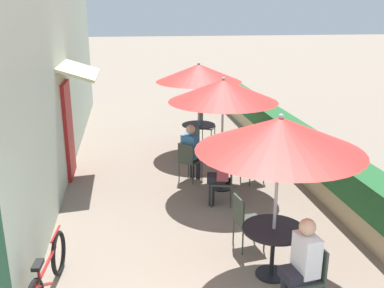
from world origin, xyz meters
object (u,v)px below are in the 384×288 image
patio_umbrella_near (280,134)px  seated_patron_mid_right (220,170)px  patio_table_mid (222,163)px  patio_umbrella_mid (223,91)px  patio_table_near (273,240)px  cafe_chair_mid_right (225,179)px  cafe_chair_mid_left (189,159)px  seated_patron_mid_left (191,150)px  cafe_chair_far_right (192,141)px  patio_table_far (198,131)px  cafe_chair_mid_back (251,158)px  seated_patron_near_right (302,262)px  cafe_chair_far_left (204,125)px  bicycle_leaning (48,276)px  patio_umbrella_far (199,73)px  coffee_cup_far (200,123)px  cafe_chair_near_left (245,218)px  cafe_chair_near_right (309,273)px

patio_umbrella_near → seated_patron_mid_right: 2.75m
patio_table_mid → patio_umbrella_mid: 1.51m
patio_table_near → patio_umbrella_near: (0.00, -0.00, 1.51)m
patio_umbrella_near → cafe_chair_mid_right: 2.82m
patio_table_mid → cafe_chair_mid_left: bearing=142.9°
seated_patron_mid_left → cafe_chair_far_right: seated_patron_mid_left is taller
seated_patron_mid_left → patio_table_far: seated_patron_mid_left is taller
patio_umbrella_mid → cafe_chair_mid_back: 1.73m
patio_table_mid → seated_patron_near_right: bearing=-88.4°
seated_patron_mid_right → cafe_chair_far_left: bearing=6.5°
cafe_chair_mid_right → patio_table_far: bearing=12.1°
cafe_chair_mid_left → bicycle_leaning: (-2.35, -3.64, -0.19)m
patio_umbrella_far → coffee_cup_far: bearing=-72.8°
seated_patron_mid_left → cafe_chair_far_left: (0.77, 2.67, -0.17)m
seated_patron_mid_left → cafe_chair_mid_back: bearing=31.6°
seated_patron_mid_right → coffee_cup_far: size_ratio=13.89×
cafe_chair_mid_back → cafe_chair_far_left: (-0.49, 2.92, 0.00)m
seated_patron_mid_right → bicycle_leaning: seated_patron_mid_right is taller
coffee_cup_far → patio_table_near: bearing=-89.4°
patio_umbrella_near → cafe_chair_near_left: bearing=104.2°
cafe_chair_mid_right → patio_table_near: bearing=-164.3°
seated_patron_near_right → seated_patron_mid_left: size_ratio=1.00×
patio_table_near → patio_umbrella_mid: bearing=90.5°
cafe_chair_mid_left → bicycle_leaning: 4.34m
cafe_chair_mid_left → patio_table_far: bearing=117.3°
patio_umbrella_near → cafe_chair_mid_left: bearing=100.2°
patio_umbrella_far → bicycle_leaning: bearing=-117.2°
patio_umbrella_near → seated_patron_mid_right: patio_umbrella_near is taller
seated_patron_mid_right → patio_table_far: 3.25m
cafe_chair_near_right → patio_umbrella_far: size_ratio=0.37×
patio_umbrella_mid → patio_umbrella_near: bearing=-89.5°
patio_table_far → cafe_chair_far_right: size_ratio=0.99×
seated_patron_near_right → coffee_cup_far: bearing=-7.3°
patio_umbrella_mid → patio_table_far: 2.92m
cafe_chair_mid_right → cafe_chair_far_left: 4.00m
cafe_chair_near_right → seated_patron_mid_left: size_ratio=0.70×
cafe_chair_near_right → patio_table_far: (-0.27, 6.37, 0.04)m
cafe_chair_near_right → cafe_chair_mid_right: bearing=-2.8°
cafe_chair_near_right → patio_umbrella_near: bearing=5.7°
patio_umbrella_mid → cafe_chair_mid_right: size_ratio=2.67×
patio_umbrella_far → cafe_chair_far_right: bearing=-111.6°
seated_patron_mid_right → patio_table_far: seated_patron_mid_right is taller
cafe_chair_mid_right → seated_patron_mid_right: (-0.11, 0.02, 0.17)m
cafe_chair_mid_left → cafe_chair_mid_back: size_ratio=1.00×
patio_umbrella_near → bicycle_leaning: 3.46m
patio_table_near → cafe_chair_mid_left: 3.65m
patio_table_near → seated_patron_mid_right: 2.39m
patio_table_near → cafe_chair_near_right: bearing=-75.8°
patio_umbrella_mid → bicycle_leaning: bearing=-133.1°
cafe_chair_near_left → seated_patron_mid_left: (-0.38, 2.92, 0.17)m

